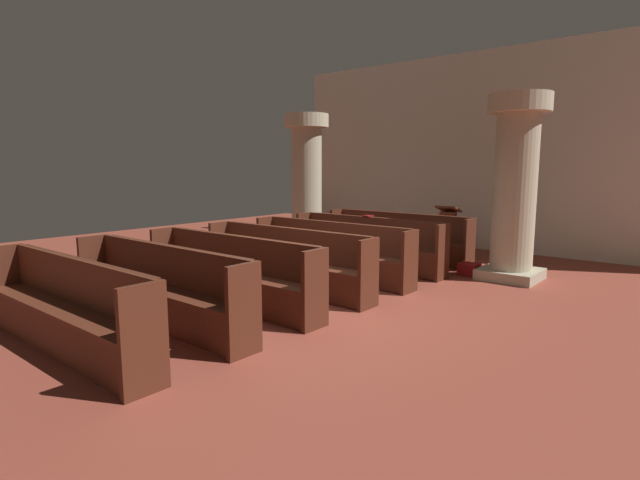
{
  "coord_description": "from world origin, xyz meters",
  "views": [
    {
      "loc": [
        4.52,
        -5.21,
        1.93
      ],
      "look_at": [
        -0.51,
        0.85,
        0.75
      ],
      "focal_mm": 27.83,
      "sensor_mm": 36.0,
      "label": 1
    }
  ],
  "objects_px": {
    "pew_row_0": "(398,235)",
    "pew_row_3": "(286,258)",
    "pillar_aisle_side": "(515,185)",
    "hymn_book": "(368,216)",
    "lectern": "(447,234)",
    "pillar_far_side": "(307,180)",
    "pew_row_1": "(367,242)",
    "kneeler_box_red": "(469,269)",
    "pew_row_2": "(331,249)",
    "pew_row_4": "(230,269)",
    "pew_row_6": "(64,304)",
    "pew_row_5": "(159,284)"
  },
  "relations": [
    {
      "from": "pew_row_0",
      "to": "pew_row_3",
      "type": "xyz_separation_m",
      "value": [
        0.0,
        -3.33,
        0.0
      ]
    },
    {
      "from": "pillar_aisle_side",
      "to": "hymn_book",
      "type": "xyz_separation_m",
      "value": [
        -2.53,
        -0.62,
        -0.64
      ]
    },
    {
      "from": "pillar_aisle_side",
      "to": "lectern",
      "type": "distance_m",
      "value": 2.67
    },
    {
      "from": "pillar_far_side",
      "to": "pew_row_1",
      "type": "bearing_deg",
      "value": -22.47
    },
    {
      "from": "pew_row_0",
      "to": "kneeler_box_red",
      "type": "bearing_deg",
      "value": -14.55
    },
    {
      "from": "pew_row_1",
      "to": "pillar_aisle_side",
      "type": "height_order",
      "value": "pillar_aisle_side"
    },
    {
      "from": "pew_row_2",
      "to": "pillar_aisle_side",
      "type": "relative_size",
      "value": 1.02
    },
    {
      "from": "pew_row_4",
      "to": "pillar_far_side",
      "type": "relative_size",
      "value": 1.02
    },
    {
      "from": "pew_row_3",
      "to": "lectern",
      "type": "bearing_deg",
      "value": 83.19
    },
    {
      "from": "pew_row_0",
      "to": "pillar_far_side",
      "type": "relative_size",
      "value": 1.02
    },
    {
      "from": "pew_row_2",
      "to": "pew_row_1",
      "type": "bearing_deg",
      "value": 90.0
    },
    {
      "from": "pew_row_6",
      "to": "pew_row_3",
      "type": "bearing_deg",
      "value": 90.0
    },
    {
      "from": "hymn_book",
      "to": "lectern",
      "type": "bearing_deg",
      "value": 72.97
    },
    {
      "from": "pew_row_2",
      "to": "kneeler_box_red",
      "type": "height_order",
      "value": "pew_row_2"
    },
    {
      "from": "pew_row_5",
      "to": "pew_row_2",
      "type": "bearing_deg",
      "value": 90.0
    },
    {
      "from": "pew_row_5",
      "to": "pillar_aisle_side",
      "type": "xyz_separation_m",
      "value": [
        2.42,
        5.25,
        1.1
      ]
    },
    {
      "from": "pillar_aisle_side",
      "to": "lectern",
      "type": "height_order",
      "value": "pillar_aisle_side"
    },
    {
      "from": "pillar_far_side",
      "to": "hymn_book",
      "type": "height_order",
      "value": "pillar_far_side"
    },
    {
      "from": "lectern",
      "to": "kneeler_box_red",
      "type": "bearing_deg",
      "value": -53.64
    },
    {
      "from": "pew_row_1",
      "to": "pillar_far_side",
      "type": "bearing_deg",
      "value": 157.53
    },
    {
      "from": "lectern",
      "to": "pew_row_4",
      "type": "bearing_deg",
      "value": -95.47
    },
    {
      "from": "pew_row_0",
      "to": "kneeler_box_red",
      "type": "xyz_separation_m",
      "value": [
        1.75,
        -0.45,
        -0.41
      ]
    },
    {
      "from": "pew_row_6",
      "to": "hymn_book",
      "type": "relative_size",
      "value": 16.9
    },
    {
      "from": "pew_row_0",
      "to": "pew_row_5",
      "type": "bearing_deg",
      "value": -90.0
    },
    {
      "from": "pew_row_5",
      "to": "pew_row_1",
      "type": "bearing_deg",
      "value": 90.0
    },
    {
      "from": "pew_row_3",
      "to": "kneeler_box_red",
      "type": "relative_size",
      "value": 9.56
    },
    {
      "from": "lectern",
      "to": "kneeler_box_red",
      "type": "height_order",
      "value": "lectern"
    },
    {
      "from": "pew_row_0",
      "to": "pew_row_6",
      "type": "xyz_separation_m",
      "value": [
        0.0,
        -6.67,
        0.0
      ]
    },
    {
      "from": "pew_row_2",
      "to": "kneeler_box_red",
      "type": "relative_size",
      "value": 9.56
    },
    {
      "from": "pew_row_6",
      "to": "kneeler_box_red",
      "type": "distance_m",
      "value": 6.47
    },
    {
      "from": "pew_row_2",
      "to": "hymn_book",
      "type": "distance_m",
      "value": 1.38
    },
    {
      "from": "pew_row_1",
      "to": "pew_row_5",
      "type": "height_order",
      "value": "same"
    },
    {
      "from": "pew_row_5",
      "to": "kneeler_box_red",
      "type": "distance_m",
      "value": 5.41
    },
    {
      "from": "pew_row_4",
      "to": "pew_row_6",
      "type": "xyz_separation_m",
      "value": [
        0.0,
        -2.22,
        0.0
      ]
    },
    {
      "from": "pew_row_0",
      "to": "pew_row_5",
      "type": "distance_m",
      "value": 5.55
    },
    {
      "from": "pew_row_0",
      "to": "hymn_book",
      "type": "distance_m",
      "value": 1.04
    },
    {
      "from": "pew_row_2",
      "to": "pew_row_4",
      "type": "xyz_separation_m",
      "value": [
        0.0,
        -2.22,
        0.0
      ]
    },
    {
      "from": "pillar_far_side",
      "to": "hymn_book",
      "type": "xyz_separation_m",
      "value": [
        2.26,
        -0.8,
        -0.64
      ]
    },
    {
      "from": "pew_row_2",
      "to": "pew_row_4",
      "type": "distance_m",
      "value": 2.22
    },
    {
      "from": "pillar_aisle_side",
      "to": "pillar_far_side",
      "type": "height_order",
      "value": "same"
    },
    {
      "from": "pew_row_1",
      "to": "kneeler_box_red",
      "type": "relative_size",
      "value": 9.56
    },
    {
      "from": "pew_row_3",
      "to": "hymn_book",
      "type": "distance_m",
      "value": 2.45
    },
    {
      "from": "pew_row_6",
      "to": "pew_row_1",
      "type": "bearing_deg",
      "value": 90.0
    },
    {
      "from": "pew_row_4",
      "to": "pew_row_5",
      "type": "bearing_deg",
      "value": -90.0
    },
    {
      "from": "pew_row_3",
      "to": "pillar_far_side",
      "type": "bearing_deg",
      "value": 126.53
    },
    {
      "from": "pew_row_4",
      "to": "pew_row_0",
      "type": "bearing_deg",
      "value": 90.0
    },
    {
      "from": "pillar_far_side",
      "to": "pew_row_4",
      "type": "bearing_deg",
      "value": -61.19
    },
    {
      "from": "pew_row_2",
      "to": "pew_row_6",
      "type": "distance_m",
      "value": 4.44
    },
    {
      "from": "pew_row_2",
      "to": "pillar_far_side",
      "type": "relative_size",
      "value": 1.02
    },
    {
      "from": "pew_row_5",
      "to": "pillar_far_side",
      "type": "height_order",
      "value": "pillar_far_side"
    }
  ]
}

